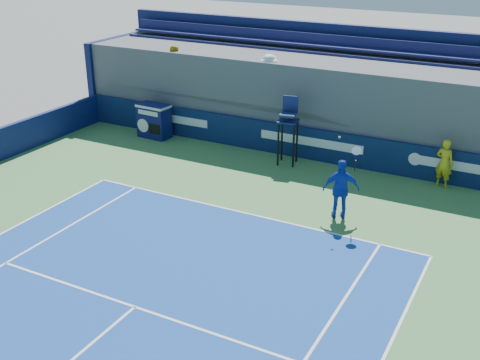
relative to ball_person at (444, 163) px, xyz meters
The scene contains 6 objects.
ball_person is the anchor object (origin of this frame).
back_hoarding 4.82m from the ball_person, behind, with size 20.40×0.21×1.20m.
match_clock 11.40m from the ball_person, behind, with size 1.36×0.81×1.40m.
umpire_chair 5.46m from the ball_person, behind, with size 0.82×0.82×2.48m.
tennis_player 4.41m from the ball_person, 120.39° to the right, with size 1.16×0.85×2.57m.
stadium_seating 5.45m from the ball_person, 153.64° to the left, with size 21.00×4.05×4.40m.
Camera 1 is at (7.49, -2.59, 8.01)m, focal length 45.00 mm.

